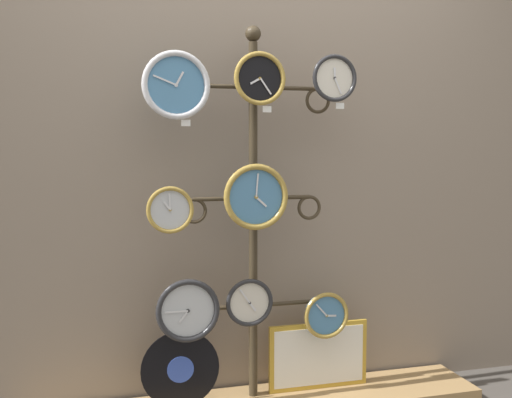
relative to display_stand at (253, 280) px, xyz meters
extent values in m
cube|color=gray|center=(0.00, 0.16, 0.78)|extent=(4.40, 0.04, 2.80)
cylinder|color=#382D1E|center=(0.00, 0.00, 0.25)|extent=(0.04, 0.04, 1.71)
sphere|color=#382D1E|center=(0.00, 0.00, 1.14)|extent=(0.07, 0.07, 0.07)
cylinder|color=#382D1E|center=(-0.16, 0.00, 0.90)|extent=(0.32, 0.02, 0.02)
torus|color=#382D1E|center=(-0.32, 0.00, 0.85)|extent=(0.12, 0.02, 0.12)
cylinder|color=#382D1E|center=(0.16, 0.00, 0.90)|extent=(0.32, 0.02, 0.02)
torus|color=#382D1E|center=(0.32, 0.00, 0.85)|extent=(0.12, 0.02, 0.12)
cylinder|color=#382D1E|center=(-0.14, 0.00, 0.39)|extent=(0.28, 0.02, 0.02)
torus|color=#382D1E|center=(-0.28, 0.00, 0.34)|extent=(0.12, 0.02, 0.12)
cylinder|color=#382D1E|center=(0.14, 0.00, 0.39)|extent=(0.28, 0.02, 0.02)
torus|color=#382D1E|center=(0.28, 0.00, 0.34)|extent=(0.12, 0.02, 0.12)
cylinder|color=#382D1E|center=(-0.17, 0.00, -0.12)|extent=(0.34, 0.02, 0.02)
torus|color=#382D1E|center=(-0.34, 0.00, -0.16)|extent=(0.09, 0.02, 0.09)
cylinder|color=#382D1E|center=(0.17, 0.00, -0.12)|extent=(0.34, 0.02, 0.02)
torus|color=#382D1E|center=(0.34, 0.00, -0.16)|extent=(0.09, 0.02, 0.09)
cylinder|color=#4C84B2|center=(-0.37, -0.08, 0.89)|extent=(0.27, 0.02, 0.27)
torus|color=silver|center=(-0.37, -0.10, 0.89)|extent=(0.30, 0.03, 0.30)
cylinder|color=silver|center=(-0.37, -0.10, 0.89)|extent=(0.02, 0.01, 0.02)
cube|color=silver|center=(-0.35, -0.10, 0.92)|extent=(0.04, 0.00, 0.06)
cube|color=silver|center=(-0.42, -0.10, 0.91)|extent=(0.10, 0.00, 0.05)
cylinder|color=black|center=(0.00, -0.10, 0.93)|extent=(0.22, 0.02, 0.22)
torus|color=#A58438|center=(0.00, -0.12, 0.93)|extent=(0.24, 0.02, 0.24)
cylinder|color=#A58438|center=(0.00, -0.12, 0.93)|extent=(0.01, 0.01, 0.01)
cube|color=silver|center=(-0.02, -0.12, 0.92)|extent=(0.05, 0.00, 0.03)
cube|color=silver|center=(0.03, -0.12, 0.89)|extent=(0.05, 0.00, 0.07)
cylinder|color=silver|center=(0.35, -0.10, 0.94)|extent=(0.20, 0.02, 0.20)
torus|color=#262628|center=(0.35, -0.12, 0.94)|extent=(0.22, 0.02, 0.22)
cylinder|color=#262628|center=(0.35, -0.12, 0.94)|extent=(0.01, 0.01, 0.01)
cube|color=silver|center=(0.35, -0.12, 0.96)|extent=(0.01, 0.00, 0.05)
cube|color=silver|center=(0.37, -0.12, 0.90)|extent=(0.04, 0.00, 0.07)
cylinder|color=silver|center=(-0.40, -0.09, 0.35)|extent=(0.19, 0.02, 0.19)
torus|color=#A58438|center=(-0.40, -0.11, 0.35)|extent=(0.21, 0.02, 0.21)
cylinder|color=#A58438|center=(-0.40, -0.11, 0.35)|extent=(0.01, 0.01, 0.01)
cube|color=silver|center=(-0.41, -0.11, 0.37)|extent=(0.03, 0.00, 0.04)
cube|color=silver|center=(-0.40, -0.11, 0.39)|extent=(0.01, 0.00, 0.07)
cylinder|color=#4C84B2|center=(-0.01, -0.08, 0.40)|extent=(0.27, 0.02, 0.27)
torus|color=#A58438|center=(-0.01, -0.10, 0.40)|extent=(0.30, 0.03, 0.30)
cylinder|color=#A58438|center=(-0.01, -0.10, 0.40)|extent=(0.02, 0.01, 0.02)
cube|color=silver|center=(0.01, -0.10, 0.38)|extent=(0.05, 0.00, 0.05)
cube|color=silver|center=(-0.01, -0.10, 0.45)|extent=(0.02, 0.00, 0.11)
cylinder|color=silver|center=(-0.33, -0.09, -0.10)|extent=(0.26, 0.02, 0.26)
torus|color=#262628|center=(-0.33, -0.10, -0.10)|extent=(0.29, 0.03, 0.29)
cylinder|color=#262628|center=(-0.33, -0.10, -0.10)|extent=(0.02, 0.01, 0.02)
cube|color=silver|center=(-0.35, -0.10, -0.12)|extent=(0.05, 0.00, 0.05)
cube|color=silver|center=(-0.38, -0.10, -0.10)|extent=(0.10, 0.00, 0.01)
cylinder|color=silver|center=(-0.04, -0.07, -0.09)|extent=(0.20, 0.02, 0.20)
torus|color=#262628|center=(-0.04, -0.09, -0.09)|extent=(0.22, 0.02, 0.22)
cylinder|color=#262628|center=(-0.04, -0.09, -0.09)|extent=(0.01, 0.01, 0.01)
cube|color=silver|center=(-0.03, -0.09, -0.10)|extent=(0.04, 0.00, 0.04)
cube|color=silver|center=(-0.06, -0.09, -0.05)|extent=(0.05, 0.00, 0.07)
cylinder|color=#4C84B2|center=(0.34, -0.07, -0.17)|extent=(0.20, 0.02, 0.20)
torus|color=#A58438|center=(0.34, -0.09, -0.17)|extent=(0.22, 0.02, 0.22)
cylinder|color=#A58438|center=(0.34, -0.09, -0.17)|extent=(0.01, 0.01, 0.01)
cube|color=silver|center=(0.36, -0.09, -0.18)|extent=(0.05, 0.00, 0.01)
cube|color=silver|center=(0.31, -0.09, -0.14)|extent=(0.06, 0.00, 0.06)
cylinder|color=black|center=(-0.36, -0.05, -0.38)|extent=(0.36, 0.01, 0.36)
cylinder|color=#334FB2|center=(-0.36, -0.05, -0.38)|extent=(0.12, 0.00, 0.12)
cube|color=gold|center=(0.33, 0.00, -0.40)|extent=(0.51, 0.02, 0.33)
cube|color=white|center=(0.33, -0.01, -0.40)|extent=(0.46, 0.00, 0.28)
cube|color=white|center=(-0.33, -0.09, 0.73)|extent=(0.04, 0.00, 0.03)
cube|color=white|center=(0.03, -0.11, 0.79)|extent=(0.04, 0.00, 0.03)
cube|color=white|center=(0.38, -0.11, 0.82)|extent=(0.04, 0.00, 0.03)
camera|label=1|loc=(-0.73, -2.69, 0.62)|focal=42.00mm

